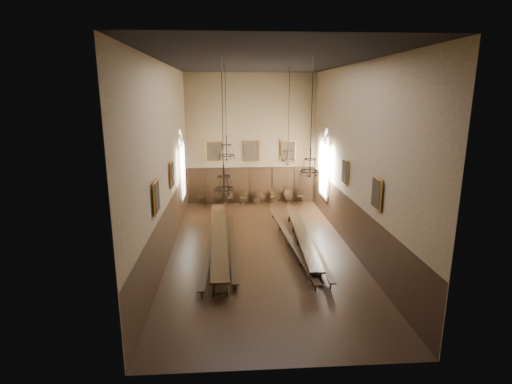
{
  "coord_description": "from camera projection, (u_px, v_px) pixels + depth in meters",
  "views": [
    {
      "loc": [
        -1.53,
        -18.73,
        7.61
      ],
      "look_at": [
        -0.16,
        1.5,
        2.59
      ],
      "focal_mm": 28.0,
      "sensor_mm": 36.0,
      "label": 1
    }
  ],
  "objects": [
    {
      "name": "chair_7",
      "position": [
        300.0,
        198.0,
        28.53
      ],
      "size": [
        0.53,
        0.53,
        1.01
      ],
      "rotation": [
        0.0,
        0.0,
        -0.2
      ],
      "color": "black",
      "rests_on": "floor"
    },
    {
      "name": "chair_1",
      "position": [
        218.0,
        200.0,
        28.15
      ],
      "size": [
        0.49,
        0.49,
        0.92
      ],
      "rotation": [
        0.0,
        0.0,
        -0.23
      ],
      "color": "black",
      "rests_on": "floor"
    },
    {
      "name": "portrait_left_1",
      "position": [
        156.0,
        197.0,
        15.5
      ],
      "size": [
        0.12,
        1.0,
        1.3
      ],
      "color": "gold",
      "rests_on": "wall_left"
    },
    {
      "name": "bench_left_outer",
      "position": [
        211.0,
        247.0,
        19.63
      ],
      "size": [
        0.63,
        9.81,
        0.44
      ],
      "rotation": [
        0.0,
        0.0,
        -0.03
      ],
      "color": "black",
      "rests_on": "floor"
    },
    {
      "name": "wall_back",
      "position": [
        251.0,
        139.0,
        27.71
      ],
      "size": [
        9.0,
        0.02,
        9.0
      ],
      "primitive_type": "cube",
      "color": "#826950",
      "rests_on": "ground"
    },
    {
      "name": "chair_5",
      "position": [
        273.0,
        199.0,
        28.4
      ],
      "size": [
        0.46,
        0.46,
        0.94
      ],
      "rotation": [
        0.0,
        0.0,
        -0.1
      ],
      "color": "black",
      "rests_on": "floor"
    },
    {
      "name": "wall_left",
      "position": [
        166.0,
        162.0,
        18.69
      ],
      "size": [
        0.02,
        18.0,
        9.0
      ],
      "primitive_type": "cube",
      "color": "#826950",
      "rests_on": "ground"
    },
    {
      "name": "chair_0",
      "position": [
        202.0,
        200.0,
        28.09
      ],
      "size": [
        0.5,
        0.5,
        1.03
      ],
      "rotation": [
        0.0,
        0.0,
        0.09
      ],
      "color": "black",
      "rests_on": "floor"
    },
    {
      "name": "table_right",
      "position": [
        302.0,
        240.0,
        20.31
      ],
      "size": [
        1.01,
        9.06,
        0.7
      ],
      "rotation": [
        0.0,
        0.0,
        -0.04
      ],
      "color": "black",
      "rests_on": "floor"
    },
    {
      "name": "chandelier_front_right",
      "position": [
        310.0,
        163.0,
        16.52
      ],
      "size": [
        0.79,
        0.79,
        4.68
      ],
      "color": "black",
      "rests_on": "ceiling"
    },
    {
      "name": "chandelier_front_left",
      "position": [
        224.0,
        180.0,
        16.18
      ],
      "size": [
        0.82,
        0.82,
        5.32
      ],
      "color": "black",
      "rests_on": "ceiling"
    },
    {
      "name": "window_left",
      "position": [
        182.0,
        165.0,
        24.28
      ],
      "size": [
        0.2,
        2.2,
        4.6
      ],
      "primitive_type": null,
      "color": "white",
      "rests_on": "wall_left"
    },
    {
      "name": "window_right",
      "position": [
        325.0,
        163.0,
        24.86
      ],
      "size": [
        0.2,
        2.2,
        4.6
      ],
      "primitive_type": null,
      "color": "white",
      "rests_on": "wall_right"
    },
    {
      "name": "portrait_back_0",
      "position": [
        214.0,
        152.0,
        27.61
      ],
      "size": [
        1.1,
        0.12,
        1.4
      ],
      "color": "gold",
      "rests_on": "wall_back"
    },
    {
      "name": "bench_right_outer",
      "position": [
        312.0,
        243.0,
        20.16
      ],
      "size": [
        0.58,
        9.52,
        0.43
      ],
      "rotation": [
        0.0,
        0.0,
        -0.03
      ],
      "color": "black",
      "rests_on": "floor"
    },
    {
      "name": "wainscot_panelling",
      "position": [
        261.0,
        225.0,
        19.76
      ],
      "size": [
        9.0,
        18.0,
        2.5
      ],
      "primitive_type": null,
      "color": "black",
      "rests_on": "floor"
    },
    {
      "name": "bench_left_inner",
      "position": [
        232.0,
        245.0,
        19.88
      ],
      "size": [
        0.41,
        9.06,
        0.41
      ],
      "rotation": [
        0.0,
        0.0,
        0.02
      ],
      "color": "black",
      "rests_on": "floor"
    },
    {
      "name": "portrait_back_2",
      "position": [
        288.0,
        151.0,
        27.95
      ],
      "size": [
        1.1,
        0.12,
        1.4
      ],
      "color": "gold",
      "rests_on": "wall_back"
    },
    {
      "name": "ceiling",
      "position": [
        262.0,
        61.0,
        17.9
      ],
      "size": [
        9.0,
        18.0,
        0.02
      ],
      "primitive_type": "cube",
      "color": "black",
      "rests_on": "ground"
    },
    {
      "name": "wall_right",
      "position": [
        354.0,
        160.0,
        19.28
      ],
      "size": [
        0.02,
        18.0,
        9.0
      ],
      "primitive_type": "cube",
      "color": "#826950",
      "rests_on": "ground"
    },
    {
      "name": "chandelier_back_right",
      "position": [
        288.0,
        154.0,
        22.03
      ],
      "size": [
        0.82,
        0.82,
        5.13
      ],
      "color": "black",
      "rests_on": "ceiling"
    },
    {
      "name": "chair_2",
      "position": [
        230.0,
        200.0,
        28.17
      ],
      "size": [
        0.41,
        0.41,
        0.87
      ],
      "rotation": [
        0.0,
        0.0,
        -0.07
      ],
      "color": "black",
      "rests_on": "floor"
    },
    {
      "name": "portrait_right_1",
      "position": [
        377.0,
        193.0,
        16.07
      ],
      "size": [
        0.12,
        1.0,
        1.3
      ],
      "color": "gold",
      "rests_on": "wall_right"
    },
    {
      "name": "chair_6",
      "position": [
        288.0,
        199.0,
        28.37
      ],
      "size": [
        0.52,
        0.52,
        0.98
      ],
      "rotation": [
        0.0,
        0.0,
        0.22
      ],
      "color": "black",
      "rests_on": "floor"
    },
    {
      "name": "chandelier_back_left",
      "position": [
        226.0,
        150.0,
        21.68
      ],
      "size": [
        0.9,
        0.9,
        4.83
      ],
      "color": "black",
      "rests_on": "ceiling"
    },
    {
      "name": "chair_3",
      "position": [
        243.0,
        200.0,
        28.2
      ],
      "size": [
        0.46,
        0.46,
        0.96
      ],
      "rotation": [
        0.0,
        0.0,
        -0.09
      ],
      "color": "black",
      "rests_on": "floor"
    },
    {
      "name": "chair_4",
      "position": [
        258.0,
        200.0,
        28.24
      ],
      "size": [
        0.45,
        0.45,
        0.91
      ],
      "rotation": [
        0.0,
        0.0,
        -0.14
      ],
      "color": "black",
      "rests_on": "floor"
    },
    {
      "name": "bench_right_inner",
      "position": [
        289.0,
        241.0,
        20.33
      ],
      "size": [
        1.03,
        10.45,
        0.47
      ],
      "rotation": [
        0.0,
        0.0,
        0.07
      ],
      "color": "black",
      "rests_on": "floor"
    },
    {
      "name": "table_left",
      "position": [
        219.0,
        241.0,
        19.95
      ],
      "size": [
        1.08,
        10.72,
        0.83
      ],
      "rotation": [
        0.0,
        0.0,
        0.03
      ],
      "color": "black",
      "rests_on": "floor"
    },
    {
      "name": "portrait_right_0",
      "position": [
        345.0,
        172.0,
        20.43
      ],
      "size": [
        0.12,
        1.0,
        1.3
      ],
      "color": "gold",
      "rests_on": "wall_right"
    },
    {
      "name": "wall_front",
      "position": [
        290.0,
        218.0,
        10.26
      ],
      "size": [
        9.0,
        0.02,
        9.0
      ],
      "primitive_type": "cube",
      "color": "#826950",
      "rests_on": "ground"
    },
    {
      "name": "portrait_back_1",
      "position": [
        251.0,
        151.0,
        27.78
      ],
      "size": [
        1.1,
        0.12,
        1.4
      ],
      "color": "gold",
      "rests_on": "wall_back"
    },
    {
      "name": "portrait_left_0",
      "position": [
        172.0,
        174.0,
        19.86
      ],
      "size": [
        0.12,
        1.0,
        1.3
      ],
      "color": "gold",
      "rests_on": "wall_left"
    },
    {
      "name": "floor",
      "position": [
        261.0,
        249.0,
        20.07
      ],
      "size": [
        9.0,
        18.0,
        0.02
      ],
      "primitive_type": "cube",
      "color": "black",
      "rests_on": "ground"
    }
  ]
}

